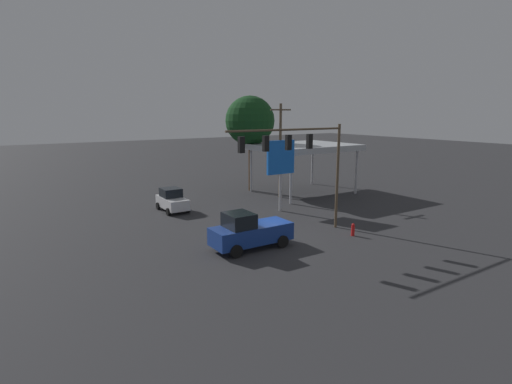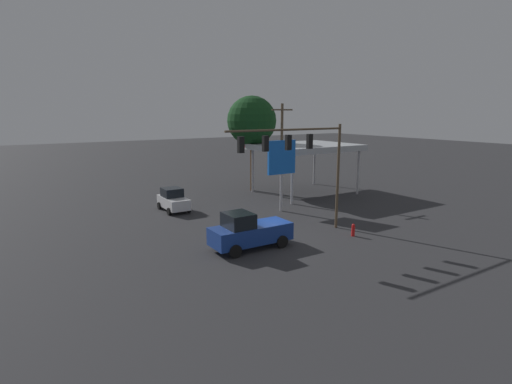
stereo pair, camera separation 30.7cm
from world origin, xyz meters
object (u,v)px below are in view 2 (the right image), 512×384
Objects in this scene: traffic_signal_assembly at (298,152)px; fire_hydrant at (353,230)px; price_sign at (282,160)px; pickup_parked at (249,231)px; utility_pole at (282,149)px; hatchback_crossing at (173,200)px; street_tree at (252,121)px.

fire_hydrant is (-3.20, 2.21, -5.40)m from traffic_signal_assembly.
price_sign is 9.39m from fire_hydrant.
price_sign reaches higher than fire_hydrant.
utility_pole is at bearing -133.00° from pickup_parked.
hatchback_crossing is 13.06m from street_tree.
traffic_signal_assembly is 12.70m from utility_pole.
price_sign is (3.32, 4.58, -0.48)m from utility_pole.
price_sign is 1.17× the size of pickup_parked.
traffic_signal_assembly is at bearing -172.75° from pickup_parked.
fire_hydrant is at bearing 81.42° from street_tree.
traffic_signal_assembly is 13.25m from hatchback_crossing.
price_sign is 1.60× the size of hatchback_crossing.
pickup_parked is (-0.45, 11.90, 0.16)m from hatchback_crossing.
street_tree is 19.20m from fire_hydrant.
utility_pole is 5.30m from street_tree.
pickup_parked is at bearing 2.39° from hatchback_crossing.
utility_pole is at bearing -125.97° from price_sign.
pickup_parked is at bearing 46.68° from utility_pole.
traffic_signal_assembly is 1.52× the size of price_sign.
hatchback_crossing is 0.73× the size of pickup_parked.
street_tree is (-5.86, -15.44, 1.67)m from traffic_signal_assembly.
hatchback_crossing is at bearing -32.96° from price_sign.
utility_pole reaches higher than price_sign.
price_sign is (-3.18, -6.29, -1.41)m from traffic_signal_assembly.
utility_pole is 2.43× the size of hatchback_crossing.
street_tree is (-2.68, -9.15, 3.08)m from price_sign.
traffic_signal_assembly is 1.79× the size of pickup_parked.
price_sign is at bearing -89.89° from fire_hydrant.
hatchback_crossing is 15.72m from fire_hydrant.
pickup_parked is (10.73, 11.38, -3.80)m from utility_pole.
hatchback_crossing is 0.38× the size of street_tree.
fire_hydrant is at bearing 145.33° from traffic_signal_assembly.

